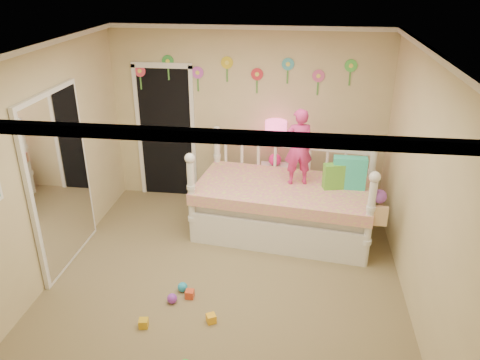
# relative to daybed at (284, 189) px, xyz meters

# --- Properties ---
(floor) EXTENTS (4.00, 4.50, 0.01)m
(floor) POSITION_rel_daybed_xyz_m (-0.60, -1.29, -0.63)
(floor) COLOR #7F684C
(floor) RESTS_ON ground
(ceiling) EXTENTS (4.00, 4.50, 0.01)m
(ceiling) POSITION_rel_daybed_xyz_m (-0.60, -1.29, 1.97)
(ceiling) COLOR white
(ceiling) RESTS_ON floor
(back_wall) EXTENTS (4.00, 0.01, 2.60)m
(back_wall) POSITION_rel_daybed_xyz_m (-0.60, 0.96, 0.67)
(back_wall) COLOR tan
(back_wall) RESTS_ON floor
(left_wall) EXTENTS (0.01, 4.50, 2.60)m
(left_wall) POSITION_rel_daybed_xyz_m (-2.60, -1.29, 0.67)
(left_wall) COLOR tan
(left_wall) RESTS_ON floor
(right_wall) EXTENTS (0.01, 4.50, 2.60)m
(right_wall) POSITION_rel_daybed_xyz_m (1.40, -1.29, 0.67)
(right_wall) COLOR tan
(right_wall) RESTS_ON floor
(crown_molding) EXTENTS (4.00, 4.50, 0.06)m
(crown_molding) POSITION_rel_daybed_xyz_m (-0.60, -1.29, 1.94)
(crown_molding) COLOR white
(crown_molding) RESTS_ON ceiling
(daybed) EXTENTS (2.47, 1.54, 1.26)m
(daybed) POSITION_rel_daybed_xyz_m (0.00, 0.00, 0.00)
(daybed) COLOR white
(daybed) RESTS_ON floor
(pillow_turquoise) EXTENTS (0.42, 0.16, 0.42)m
(pillow_turquoise) POSITION_rel_daybed_xyz_m (0.82, 0.02, 0.28)
(pillow_turquoise) COLOR #24B59E
(pillow_turquoise) RESTS_ON daybed
(pillow_lime) EXTENTS (0.37, 0.21, 0.33)m
(pillow_lime) POSITION_rel_daybed_xyz_m (0.67, -0.01, 0.24)
(pillow_lime) COLOR #62B838
(pillow_lime) RESTS_ON daybed
(child) EXTENTS (0.41, 0.32, 1.01)m
(child) POSITION_rel_daybed_xyz_m (0.16, 0.07, 0.58)
(child) COLOR #DE3287
(child) RESTS_ON daybed
(nightstand) EXTENTS (0.41, 0.32, 0.67)m
(nightstand) POSITION_rel_daybed_xyz_m (-0.18, 0.72, -0.30)
(nightstand) COLOR white
(nightstand) RESTS_ON floor
(table_lamp) EXTENTS (0.31, 0.31, 0.67)m
(table_lamp) POSITION_rel_daybed_xyz_m (-0.18, 0.72, 0.48)
(table_lamp) COLOR #E71E7C
(table_lamp) RESTS_ON nightstand
(closet_doorway) EXTENTS (0.90, 0.04, 2.07)m
(closet_doorway) POSITION_rel_daybed_xyz_m (-1.85, 0.95, 0.40)
(closet_doorway) COLOR black
(closet_doorway) RESTS_ON back_wall
(flower_decals) EXTENTS (3.40, 0.02, 0.50)m
(flower_decals) POSITION_rel_daybed_xyz_m (-0.69, 0.95, 1.31)
(flower_decals) COLOR #B2668C
(flower_decals) RESTS_ON back_wall
(mirror_closet) EXTENTS (0.07, 1.30, 2.10)m
(mirror_closet) POSITION_rel_daybed_xyz_m (-2.56, -0.99, 0.42)
(mirror_closet) COLOR white
(mirror_closet) RESTS_ON left_wall
(hanging_bag) EXTENTS (0.20, 0.16, 0.36)m
(hanging_bag) POSITION_rel_daybed_xyz_m (1.11, -0.66, 0.14)
(hanging_bag) COLOR beige
(hanging_bag) RESTS_ON daybed
(toy_scatter) EXTENTS (0.91, 1.37, 0.11)m
(toy_scatter) POSITION_rel_daybed_xyz_m (-1.02, -2.04, -0.58)
(toy_scatter) COLOR #996666
(toy_scatter) RESTS_ON floor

